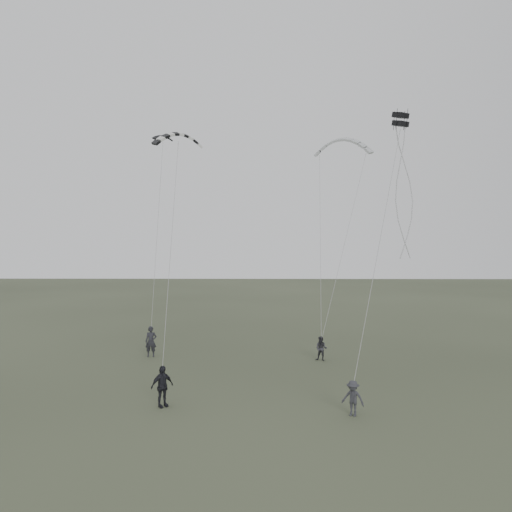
{
  "coord_description": "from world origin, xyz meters",
  "views": [
    {
      "loc": [
        1.76,
        -24.89,
        7.67
      ],
      "look_at": [
        1.39,
        5.26,
        6.62
      ],
      "focal_mm": 35.0,
      "sensor_mm": 36.0,
      "label": 1
    }
  ],
  "objects_px": {
    "kite_dark_small": "(163,137)",
    "kite_pale_large": "(343,139)",
    "flyer_right": "(321,349)",
    "kite_striped": "(178,134)",
    "flyer_center": "(162,386)",
    "flyer_left": "(151,342)",
    "kite_box": "(400,119)",
    "flyer_far": "(353,398)"
  },
  "relations": [
    {
      "from": "flyer_left",
      "to": "kite_box",
      "type": "xyz_separation_m",
      "value": [
        14.57,
        -5.24,
        13.01
      ]
    },
    {
      "from": "kite_box",
      "to": "kite_pale_large",
      "type": "bearing_deg",
      "value": 61.72
    },
    {
      "from": "kite_pale_large",
      "to": "kite_box",
      "type": "height_order",
      "value": "kite_pale_large"
    },
    {
      "from": "kite_pale_large",
      "to": "kite_striped",
      "type": "distance_m",
      "value": 14.8
    },
    {
      "from": "kite_striped",
      "to": "flyer_center",
      "type": "bearing_deg",
      "value": -108.59
    },
    {
      "from": "flyer_left",
      "to": "flyer_right",
      "type": "xyz_separation_m",
      "value": [
        10.93,
        -0.94,
        -0.23
      ]
    },
    {
      "from": "kite_pale_large",
      "to": "kite_striped",
      "type": "height_order",
      "value": "kite_pale_large"
    },
    {
      "from": "kite_striped",
      "to": "flyer_left",
      "type": "bearing_deg",
      "value": 118.58
    },
    {
      "from": "flyer_center",
      "to": "kite_pale_large",
      "type": "height_order",
      "value": "kite_pale_large"
    },
    {
      "from": "flyer_left",
      "to": "kite_pale_large",
      "type": "distance_m",
      "value": 21.23
    },
    {
      "from": "flyer_far",
      "to": "kite_box",
      "type": "height_order",
      "value": "kite_box"
    },
    {
      "from": "flyer_far",
      "to": "kite_pale_large",
      "type": "distance_m",
      "value": 23.55
    },
    {
      "from": "flyer_left",
      "to": "kite_box",
      "type": "relative_size",
      "value": 2.77
    },
    {
      "from": "flyer_left",
      "to": "kite_pale_large",
      "type": "height_order",
      "value": "kite_pale_large"
    },
    {
      "from": "kite_striped",
      "to": "kite_box",
      "type": "bearing_deg",
      "value": -38.04
    },
    {
      "from": "kite_dark_small",
      "to": "kite_pale_large",
      "type": "distance_m",
      "value": 13.94
    },
    {
      "from": "flyer_far",
      "to": "kite_striped",
      "type": "distance_m",
      "value": 18.32
    },
    {
      "from": "flyer_far",
      "to": "kite_striped",
      "type": "bearing_deg",
      "value": 163.11
    },
    {
      "from": "kite_pale_large",
      "to": "flyer_far",
      "type": "bearing_deg",
      "value": -79.35
    },
    {
      "from": "flyer_far",
      "to": "kite_pale_large",
      "type": "xyz_separation_m",
      "value": [
        2.41,
        18.23,
        14.71
      ]
    },
    {
      "from": "flyer_center",
      "to": "flyer_far",
      "type": "height_order",
      "value": "flyer_center"
    },
    {
      "from": "kite_dark_small",
      "to": "kite_pale_large",
      "type": "height_order",
      "value": "kite_pale_large"
    },
    {
      "from": "flyer_right",
      "to": "kite_dark_small",
      "type": "relative_size",
      "value": 1.02
    },
    {
      "from": "flyer_right",
      "to": "kite_dark_small",
      "type": "height_order",
      "value": "kite_dark_small"
    },
    {
      "from": "flyer_right",
      "to": "flyer_left",
      "type": "bearing_deg",
      "value": -162.01
    },
    {
      "from": "flyer_left",
      "to": "kite_dark_small",
      "type": "bearing_deg",
      "value": 87.49
    },
    {
      "from": "flyer_left",
      "to": "flyer_center",
      "type": "xyz_separation_m",
      "value": [
        2.66,
        -9.61,
        -0.05
      ]
    },
    {
      "from": "flyer_right",
      "to": "kite_striped",
      "type": "height_order",
      "value": "kite_striped"
    },
    {
      "from": "flyer_center",
      "to": "flyer_far",
      "type": "distance_m",
      "value": 8.56
    },
    {
      "from": "flyer_left",
      "to": "flyer_right",
      "type": "relative_size",
      "value": 1.3
    },
    {
      "from": "kite_dark_small",
      "to": "flyer_center",
      "type": "bearing_deg",
      "value": -111.05
    },
    {
      "from": "flyer_right",
      "to": "flyer_center",
      "type": "relative_size",
      "value": 0.81
    },
    {
      "from": "kite_dark_small",
      "to": "kite_striped",
      "type": "relative_size",
      "value": 0.5
    },
    {
      "from": "flyer_left",
      "to": "kite_striped",
      "type": "xyz_separation_m",
      "value": [
        2.14,
        -1.74,
        13.0
      ]
    },
    {
      "from": "flyer_center",
      "to": "kite_striped",
      "type": "relative_size",
      "value": 0.63
    },
    {
      "from": "flyer_center",
      "to": "kite_striped",
      "type": "xyz_separation_m",
      "value": [
        -0.51,
        7.87,
        13.05
      ]
    },
    {
      "from": "flyer_right",
      "to": "kite_box",
      "type": "xyz_separation_m",
      "value": [
        3.63,
        -4.3,
        13.24
      ]
    },
    {
      "from": "flyer_right",
      "to": "kite_box",
      "type": "distance_m",
      "value": 14.38
    },
    {
      "from": "flyer_center",
      "to": "flyer_left",
      "type": "bearing_deg",
      "value": 65.79
    },
    {
      "from": "flyer_left",
      "to": "flyer_far",
      "type": "relative_size",
      "value": 1.29
    },
    {
      "from": "flyer_far",
      "to": "kite_pale_large",
      "type": "bearing_deg",
      "value": 110.36
    },
    {
      "from": "flyer_left",
      "to": "flyer_far",
      "type": "distance_m",
      "value": 15.43
    }
  ]
}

